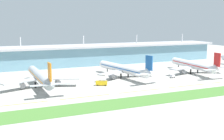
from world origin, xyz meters
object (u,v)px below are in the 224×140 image
object	(u,v)px
airliner_center	(123,69)
safety_cone_nose_front	(208,77)
fuel_truck	(102,82)
airliner_near_middle	(40,77)
baggage_cart	(173,76)
airliner_far_middle	(193,65)

from	to	relation	value
airliner_center	safety_cone_nose_front	bearing A→B (deg)	-25.17
airliner_center	fuel_truck	bearing A→B (deg)	-142.93
safety_cone_nose_front	airliner_near_middle	bearing A→B (deg)	170.55
baggage_cart	fuel_truck	world-z (taller)	fuel_truck
airliner_near_middle	fuel_truck	bearing A→B (deg)	-18.01
airliner_center	airliner_near_middle	bearing A→B (deg)	-173.66
airliner_near_middle	airliner_center	size ratio (longest dim) A/B	1.02
baggage_cart	fuel_truck	distance (m)	56.99
baggage_cart	fuel_truck	bearing A→B (deg)	-176.50
airliner_far_middle	baggage_cart	world-z (taller)	airliner_far_middle
baggage_cart	safety_cone_nose_front	bearing A→B (deg)	-25.23
baggage_cart	fuel_truck	size ratio (longest dim) A/B	0.53
airliner_far_middle	safety_cone_nose_front	size ratio (longest dim) A/B	93.45
airliner_near_middle	baggage_cart	size ratio (longest dim) A/B	17.06
airliner_center	baggage_cart	bearing A→B (deg)	-25.13
airliner_center	safety_cone_nose_front	distance (m)	61.96
airliner_near_middle	fuel_truck	xyz separation A→B (m)	(36.39, -11.83, -4.19)
airliner_near_middle	baggage_cart	distance (m)	93.79
airliner_near_middle	airliner_center	bearing A→B (deg)	6.34
baggage_cart	safety_cone_nose_front	xyz separation A→B (m)	(23.55, -11.10, -0.91)
safety_cone_nose_front	airliner_center	bearing A→B (deg)	154.83
safety_cone_nose_front	airliner_far_middle	bearing A→B (deg)	81.42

